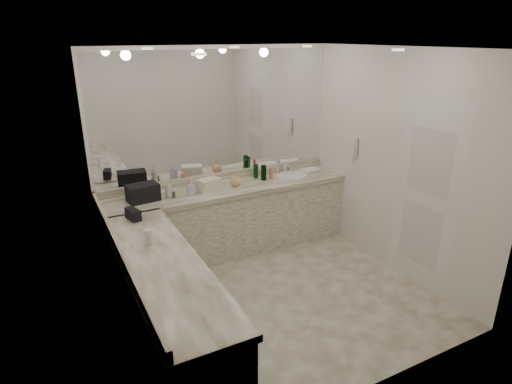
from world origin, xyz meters
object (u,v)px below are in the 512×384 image
soap_bottle_b (191,188)px  soap_bottle_a (168,188)px  black_toiletry_bag (143,193)px  hand_towel (310,171)px  sink (292,176)px  cream_cosmetic_case (209,185)px  wall_phone (353,147)px  soap_bottle_c (235,179)px

soap_bottle_b → soap_bottle_a: bearing=170.3°
black_toiletry_bag → hand_towel: bearing=0.4°
soap_bottle_b → sink: bearing=2.6°
sink → soap_bottle_a: bearing=-179.3°
black_toiletry_bag → cream_cosmetic_case: 0.81m
cream_cosmetic_case → wall_phone: bearing=-29.7°
soap_bottle_c → soap_bottle_b: bearing=-175.1°
soap_bottle_a → soap_bottle_b: bearing=-9.7°
soap_bottle_b → soap_bottle_c: 0.61m
black_toiletry_bag → cream_cosmetic_case: bearing=-2.7°
cream_cosmetic_case → hand_towel: cream_cosmetic_case is taller
sink → black_toiletry_bag: size_ratio=1.26×
sink → soap_bottle_b: size_ratio=2.38×
soap_bottle_c → cream_cosmetic_case: bearing=-177.6°
cream_cosmetic_case → soap_bottle_a: soap_bottle_a is taller
soap_bottle_a → hand_towel: bearing=1.3°
soap_bottle_b → soap_bottle_c: size_ratio=1.01×
hand_towel → wall_phone: bearing=-61.4°
sink → soap_bottle_c: bearing=-179.0°
soap_bottle_c → wall_phone: bearing=-18.4°
wall_phone → hand_towel: 0.74m
sink → cream_cosmetic_case: bearing=-178.6°
soap_bottle_c → hand_towel: bearing=2.0°
hand_towel → soap_bottle_a: (-2.05, -0.05, 0.09)m
cream_cosmetic_case → black_toiletry_bag: bearing=162.0°
hand_towel → soap_bottle_c: size_ratio=1.42×
soap_bottle_a → wall_phone: bearing=-11.6°
hand_towel → sink: bearing=-175.2°
wall_phone → cream_cosmetic_case: size_ratio=0.88×
soap_bottle_c → black_toiletry_bag: bearing=178.9°
cream_cosmetic_case → hand_towel: bearing=-13.2°
cream_cosmetic_case → hand_towel: 1.54m
cream_cosmetic_case → sink: bearing=-13.9°
sink → soap_bottle_a: (-1.73, -0.02, 0.12)m
wall_phone → soap_bottle_b: size_ratio=1.30×
wall_phone → soap_bottle_b: (-2.07, 0.43, -0.36)m
black_toiletry_bag → soap_bottle_a: (0.29, -0.03, 0.01)m
black_toiletry_bag → soap_bottle_c: size_ratio=1.91×
cream_cosmetic_case → hand_towel: (1.54, 0.06, -0.06)m
sink → soap_bottle_b: 1.47m
wall_phone → cream_cosmetic_case: bearing=165.5°
wall_phone → hand_towel: (-0.29, 0.53, -0.43)m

